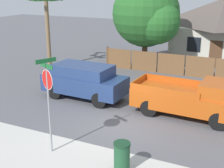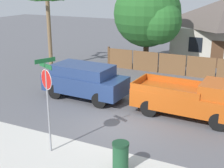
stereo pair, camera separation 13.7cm
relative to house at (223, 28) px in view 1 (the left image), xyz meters
The scene contains 10 objects.
ground_plane 15.48m from the house, 98.57° to the right, with size 80.00×80.00×0.00m, color #56565B.
sidewalk_strip 19.01m from the house, 96.94° to the right, with size 36.00×3.20×0.01m.
wooden_fence 6.42m from the house, 94.94° to the right, with size 13.60×0.12×1.51m.
house is the anchor object (origin of this frame).
oak_tree 7.03m from the house, 130.50° to the right, with size 4.98×4.75×6.30m.
palm_tree 13.87m from the house, 142.31° to the right, with size 2.61×2.81×5.28m.
red_suv 13.94m from the house, 112.79° to the right, with size 4.53×2.08×1.83m.
orange_pickup 12.89m from the house, 88.35° to the right, with size 5.11×2.17×1.82m.
stop_sign 18.54m from the house, 101.18° to the right, with size 0.78×0.71×3.50m.
trash_bin 18.33m from the house, 92.39° to the right, with size 0.56×0.56×1.01m.
Camera 1 is at (5.09, -11.33, 5.87)m, focal length 50.00 mm.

